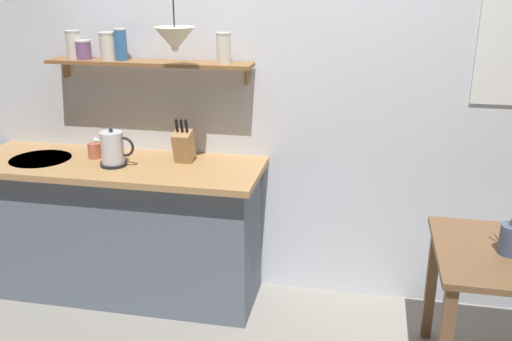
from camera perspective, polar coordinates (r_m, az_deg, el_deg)
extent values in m
plane|color=gray|center=(3.46, 0.84, -16.51)|extent=(14.00, 14.00, 0.00)
cube|color=silver|center=(3.49, 6.20, 8.06)|extent=(6.80, 0.10, 2.70)
cube|color=slate|center=(3.77, -13.38, -6.05)|extent=(1.74, 0.52, 0.88)
cube|color=tan|center=(3.59, -14.08, 0.48)|extent=(1.83, 0.63, 0.04)
cylinder|color=#B7BABF|center=(3.80, -20.96, 1.06)|extent=(0.38, 0.38, 0.01)
cube|color=brown|center=(3.54, -10.83, 10.64)|extent=(1.29, 0.18, 0.02)
cube|color=#99754C|center=(3.88, -18.62, 9.82)|extent=(0.02, 0.06, 0.12)
cube|color=#99754C|center=(3.45, -0.95, 9.73)|extent=(0.02, 0.06, 0.12)
cylinder|color=beige|center=(3.73, -17.95, 11.94)|extent=(0.09, 0.09, 0.16)
cylinder|color=silver|center=(3.73, -18.09, 13.26)|extent=(0.10, 0.10, 0.01)
cylinder|color=#7F5689|center=(3.71, -17.06, 11.53)|extent=(0.10, 0.10, 0.11)
cylinder|color=silver|center=(3.70, -17.15, 12.42)|extent=(0.10, 0.10, 0.01)
cylinder|color=beige|center=(3.63, -14.73, 12.00)|extent=(0.10, 0.10, 0.16)
cylinder|color=silver|center=(3.62, -14.84, 13.31)|extent=(0.11, 0.11, 0.01)
cylinder|color=#3366A3|center=(3.59, -13.51, 12.21)|extent=(0.07, 0.07, 0.18)
cylinder|color=silver|center=(3.58, -13.64, 13.72)|extent=(0.08, 0.08, 0.01)
cylinder|color=beige|center=(3.38, -3.28, 12.18)|extent=(0.09, 0.09, 0.17)
cylinder|color=silver|center=(3.37, -3.31, 13.69)|extent=(0.09, 0.09, 0.01)
cube|color=brown|center=(3.43, 17.31, -10.75)|extent=(0.06, 0.06, 0.71)
cylinder|color=#475675|center=(2.99, 24.39, -6.39)|extent=(0.11, 0.11, 0.15)
cylinder|color=black|center=(3.53, -14.20, 0.64)|extent=(0.16, 0.16, 0.02)
cylinder|color=silver|center=(3.49, -14.34, 2.27)|extent=(0.14, 0.14, 0.19)
sphere|color=black|center=(3.46, -14.49, 3.97)|extent=(0.02, 0.02, 0.02)
cone|color=silver|center=(3.52, -15.66, 2.93)|extent=(0.04, 0.04, 0.04)
torus|color=black|center=(3.46, -13.18, 2.35)|extent=(0.12, 0.02, 0.12)
cube|color=tan|center=(3.48, -7.33, 2.47)|extent=(0.11, 0.15, 0.21)
cylinder|color=black|center=(3.43, -8.03, 4.59)|extent=(0.02, 0.04, 0.08)
cylinder|color=black|center=(3.42, -7.55, 4.57)|extent=(0.02, 0.04, 0.08)
cylinder|color=black|center=(3.41, -7.07, 4.55)|extent=(0.02, 0.04, 0.08)
cylinder|color=#C6664C|center=(3.69, -16.01, 1.96)|extent=(0.08, 0.08, 0.10)
torus|color=#C6664C|center=(3.67, -15.32, 1.95)|extent=(0.07, 0.01, 0.07)
cone|color=beige|center=(3.22, -8.20, 13.00)|extent=(0.23, 0.23, 0.13)
sphere|color=white|center=(3.23, -8.16, 12.17)|extent=(0.04, 0.04, 0.04)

